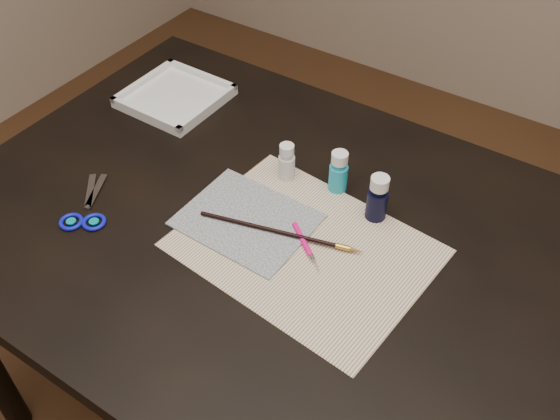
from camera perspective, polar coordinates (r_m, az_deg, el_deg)
The scene contains 10 objects.
table at distance 1.47m, azimuth 0.00°, elevation -11.97°, with size 1.30×0.90×0.75m, color black.
paper at distance 1.14m, azimuth 2.28°, elevation -3.47°, with size 0.44×0.34×0.00m, color silver.
canvas at distance 1.19m, azimuth -3.05°, elevation -0.89°, with size 0.24×0.19×0.00m, color black.
paint_bottle_white at distance 1.26m, azimuth 0.62°, elevation 4.44°, with size 0.03×0.03×0.08m, color silver.
paint_bottle_cyan at distance 1.23m, azimuth 5.38°, elevation 3.53°, with size 0.04×0.04×0.09m, color #1BA2C3.
paint_bottle_navy at distance 1.18m, azimuth 8.92°, elevation 1.10°, with size 0.04×0.04×0.10m, color black.
paintbrush at distance 1.16m, azimuth 0.04°, elevation -2.03°, with size 0.32×0.01×0.01m, color black, non-canonical shape.
craft_knife at distance 1.14m, azimuth 2.44°, elevation -3.43°, with size 0.13×0.01×0.01m, color #FF0B7F, non-canonical shape.
scissors at distance 1.28m, azimuth -17.33°, elevation 0.74°, with size 0.18×0.09×0.01m, color silver, non-canonical shape.
palette_tray at distance 1.52m, azimuth -9.58°, elevation 10.25°, with size 0.21×0.21×0.03m, color white.
Camera 1 is at (0.45, -0.68, 1.60)m, focal length 40.00 mm.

